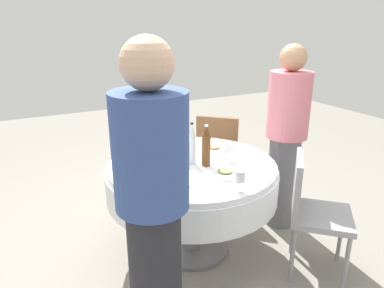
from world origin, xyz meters
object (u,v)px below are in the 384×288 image
wine_glass_rear (154,141)px  person_south (286,136)px  dining_table (192,182)px  wine_glass_front (229,148)px  plate_far (170,145)px  bottle_clear_south (180,138)px  bottle_brown_right (206,147)px  plate_north (176,182)px  chair_east (219,149)px  plate_outer (214,148)px  person_right (153,212)px  plate_inner (225,172)px  wine_glass_mid (240,177)px  bottle_clear_west (192,145)px  chair_mid (311,206)px

wine_glass_rear → person_south: person_south is taller
dining_table → wine_glass_front: wine_glass_front is taller
plate_far → bottle_clear_south: bearing=171.9°
bottle_brown_right → plate_far: 0.51m
plate_north → chair_east: 1.33m
wine_glass_rear → plate_outer: 0.49m
person_south → plate_north: bearing=-77.2°
dining_table → person_right: bearing=141.8°
plate_outer → person_right: bearing=136.5°
bottle_brown_right → plate_inner: size_ratio=1.24×
plate_outer → wine_glass_mid: bearing=161.3°
person_right → plate_outer: bearing=-95.3°
dining_table → wine_glass_rear: 0.43m
bottle_clear_west → plate_inner: bearing=-158.7°
person_south → bottle_brown_right: bearing=-84.0°
dining_table → plate_inner: plate_inner is taller
bottle_clear_west → chair_east: size_ratio=0.35×
wine_glass_mid → plate_inner: wine_glass_mid is taller
plate_far → chair_mid: bearing=-148.3°
dining_table → plate_outer: plate_outer is taller
plate_far → wine_glass_front: bearing=-151.7°
bottle_clear_west → plate_inner: 0.32m
person_right → wine_glass_mid: bearing=-122.6°
bottle_clear_south → wine_glass_rear: size_ratio=2.39×
bottle_clear_south → person_south: size_ratio=0.22×
chair_mid → dining_table: bearing=-90.0°
plate_inner → chair_mid: 0.64m
bottle_clear_west → wine_glass_mid: bearing=-174.9°
wine_glass_front → person_south: person_south is taller
plate_north → person_south: 1.17m
dining_table → bottle_clear_west: (-0.00, -0.00, 0.29)m
person_south → plate_outer: bearing=-106.0°
wine_glass_rear → chair_mid: wine_glass_rear is taller
person_right → person_south: person_right is taller
wine_glass_rear → person_right: 1.14m
dining_table → plate_inner: size_ratio=5.15×
bottle_brown_right → plate_north: (-0.17, 0.32, -0.13)m
wine_glass_rear → plate_inner: (-0.58, -0.28, -0.09)m
bottle_clear_west → wine_glass_front: bottle_clear_west is taller
dining_table → wine_glass_rear: wine_glass_rear is taller
dining_table → wine_glass_mid: 0.59m
plate_north → plate_far: (0.67, -0.26, 0.00)m
plate_far → chair_mid: chair_mid is taller
bottle_clear_west → chair_east: (0.69, -0.65, -0.36)m
wine_glass_front → plate_outer: wine_glass_front is taller
dining_table → wine_glass_front: 0.38m
dining_table → wine_glass_front: bearing=-107.0°
plate_north → chair_east: size_ratio=0.25×
wine_glass_rear → chair_mid: size_ratio=0.16×
person_south → chair_east: (0.69, 0.23, -0.30)m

